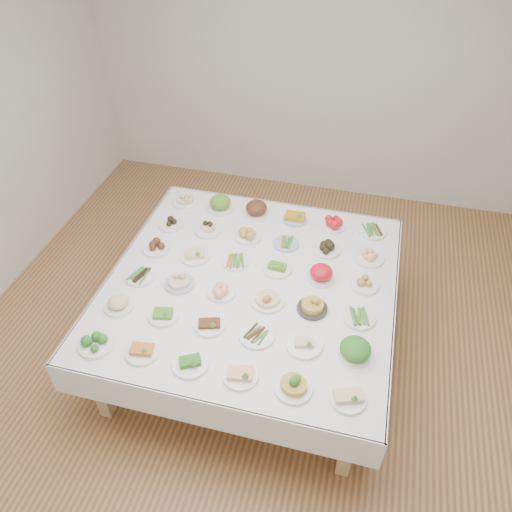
% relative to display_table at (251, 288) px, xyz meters
% --- Properties ---
extents(room_envelope, '(5.02, 5.02, 2.81)m').
position_rel_display_table_xyz_m(room_envelope, '(0.07, 0.05, 1.15)').
color(room_envelope, '#A77245').
rests_on(room_envelope, ground).
extents(display_table, '(2.13, 2.13, 0.75)m').
position_rel_display_table_xyz_m(display_table, '(0.00, 0.00, 0.00)').
color(display_table, white).
rests_on(display_table, ground).
extents(dish_0, '(0.23, 0.23, 0.10)m').
position_rel_display_table_xyz_m(dish_0, '(-0.82, -0.84, 0.11)').
color(dish_0, white).
rests_on(dish_0, display_table).
extents(dish_1, '(0.22, 0.22, 0.08)m').
position_rel_display_table_xyz_m(dish_1, '(-0.51, -0.82, 0.10)').
color(dish_1, white).
rests_on(dish_1, display_table).
extents(dish_2, '(0.23, 0.23, 0.10)m').
position_rel_display_table_xyz_m(dish_2, '(-0.17, -0.83, 0.11)').
color(dish_2, white).
rests_on(dish_2, display_table).
extents(dish_3, '(0.22, 0.22, 0.11)m').
position_rel_display_table_xyz_m(dish_3, '(0.16, -0.83, 0.11)').
color(dish_3, white).
rests_on(dish_3, display_table).
extents(dish_4, '(0.24, 0.23, 0.14)m').
position_rel_display_table_xyz_m(dish_4, '(0.49, -0.84, 0.13)').
color(dish_4, white).
rests_on(dish_4, display_table).
extents(dish_5, '(0.22, 0.22, 0.10)m').
position_rel_display_table_xyz_m(dish_5, '(0.82, -0.83, 0.11)').
color(dish_5, white).
rests_on(dish_5, display_table).
extents(dish_6, '(0.20, 0.20, 0.11)m').
position_rel_display_table_xyz_m(dish_6, '(-0.83, -0.49, 0.12)').
color(dish_6, white).
rests_on(dish_6, display_table).
extents(dish_7, '(0.21, 0.21, 0.08)m').
position_rel_display_table_xyz_m(dish_7, '(-0.50, -0.49, 0.10)').
color(dish_7, white).
rests_on(dish_7, display_table).
extents(dish_8, '(0.21, 0.21, 0.09)m').
position_rel_display_table_xyz_m(dish_8, '(-0.16, -0.50, 0.10)').
color(dish_8, white).
rests_on(dish_8, display_table).
extents(dish_9, '(0.23, 0.23, 0.05)m').
position_rel_display_table_xyz_m(dish_9, '(0.17, -0.50, 0.09)').
color(dish_9, white).
rests_on(dish_9, display_table).
extents(dish_10, '(0.24, 0.24, 0.10)m').
position_rel_display_table_xyz_m(dish_10, '(0.49, -0.50, 0.11)').
color(dish_10, white).
rests_on(dish_10, display_table).
extents(dish_11, '(0.22, 0.22, 0.13)m').
position_rel_display_table_xyz_m(dish_11, '(0.82, -0.49, 0.13)').
color(dish_11, white).
rests_on(dish_11, display_table).
extents(dish_12, '(0.22, 0.22, 0.05)m').
position_rel_display_table_xyz_m(dish_12, '(-0.82, -0.16, 0.09)').
color(dish_12, white).
rests_on(dish_12, display_table).
extents(dish_13, '(0.21, 0.21, 0.11)m').
position_rel_display_table_xyz_m(dish_13, '(-0.50, -0.17, 0.12)').
color(dish_13, '#4C66B2').
rests_on(dish_13, display_table).
extents(dish_14, '(0.20, 0.20, 0.10)m').
position_rel_display_table_xyz_m(dish_14, '(-0.17, -0.18, 0.11)').
color(dish_14, white).
rests_on(dish_14, display_table).
extents(dish_15, '(0.24, 0.24, 0.14)m').
position_rel_display_table_xyz_m(dish_15, '(0.17, -0.17, 0.13)').
color(dish_15, white).
rests_on(dish_15, display_table).
extents(dish_16, '(0.21, 0.21, 0.12)m').
position_rel_display_table_xyz_m(dish_16, '(0.49, -0.16, 0.12)').
color(dish_16, '#2C2A27').
rests_on(dish_16, display_table).
extents(dish_17, '(0.22, 0.22, 0.05)m').
position_rel_display_table_xyz_m(dish_17, '(0.82, -0.17, 0.09)').
color(dish_17, white).
rests_on(dish_17, display_table).
extents(dish_18, '(0.22, 0.22, 0.09)m').
position_rel_display_table_xyz_m(dish_18, '(-0.83, 0.17, 0.11)').
color(dish_18, white).
rests_on(dish_18, display_table).
extents(dish_19, '(0.23, 0.23, 0.10)m').
position_rel_display_table_xyz_m(dish_19, '(-0.50, 0.16, 0.11)').
color(dish_19, white).
rests_on(dish_19, display_table).
extents(dish_20, '(0.20, 0.20, 0.05)m').
position_rel_display_table_xyz_m(dish_20, '(-0.17, 0.17, 0.09)').
color(dish_20, white).
rests_on(dish_20, display_table).
extents(dish_21, '(0.22, 0.22, 0.09)m').
position_rel_display_table_xyz_m(dish_21, '(0.16, 0.17, 0.10)').
color(dish_21, white).
rests_on(dish_21, display_table).
extents(dish_22, '(0.21, 0.21, 0.12)m').
position_rel_display_table_xyz_m(dish_22, '(0.50, 0.16, 0.13)').
color(dish_22, white).
rests_on(dish_22, display_table).
extents(dish_23, '(0.20, 0.20, 0.09)m').
position_rel_display_table_xyz_m(dish_23, '(0.82, 0.16, 0.10)').
color(dish_23, white).
rests_on(dish_23, display_table).
extents(dish_24, '(0.21, 0.21, 0.09)m').
position_rel_display_table_xyz_m(dish_24, '(-0.83, 0.49, 0.11)').
color(dish_24, white).
rests_on(dish_24, display_table).
extents(dish_25, '(0.24, 0.24, 0.12)m').
position_rel_display_table_xyz_m(dish_25, '(-0.51, 0.51, 0.12)').
color(dish_25, white).
rests_on(dish_25, display_table).
extents(dish_26, '(0.21, 0.21, 0.10)m').
position_rel_display_table_xyz_m(dish_26, '(-0.16, 0.50, 0.11)').
color(dish_26, white).
rests_on(dish_26, display_table).
extents(dish_27, '(0.20, 0.20, 0.05)m').
position_rel_display_table_xyz_m(dish_27, '(0.17, 0.49, 0.09)').
color(dish_27, '#4C66B2').
rests_on(dish_27, display_table).
extents(dish_28, '(0.22, 0.22, 0.10)m').
position_rel_display_table_xyz_m(dish_28, '(0.49, 0.50, 0.11)').
color(dish_28, white).
rests_on(dish_28, display_table).
extents(dish_29, '(0.24, 0.24, 0.09)m').
position_rel_display_table_xyz_m(dish_29, '(0.83, 0.49, 0.11)').
color(dish_29, white).
rests_on(dish_29, display_table).
extents(dish_30, '(0.22, 0.22, 0.12)m').
position_rel_display_table_xyz_m(dish_30, '(-0.84, 0.84, 0.12)').
color(dish_30, white).
rests_on(dish_30, display_table).
extents(dish_31, '(0.23, 0.23, 0.15)m').
position_rel_display_table_xyz_m(dish_31, '(-0.50, 0.83, 0.14)').
color(dish_31, white).
rests_on(dish_31, display_table).
extents(dish_32, '(0.22, 0.22, 0.13)m').
position_rel_display_table_xyz_m(dish_32, '(-0.17, 0.83, 0.13)').
color(dish_32, white).
rests_on(dish_32, display_table).
extents(dish_33, '(0.20, 0.20, 0.10)m').
position_rel_display_table_xyz_m(dish_33, '(0.17, 0.83, 0.11)').
color(dish_33, '#4C66B2').
rests_on(dish_33, display_table).
extents(dish_34, '(0.22, 0.22, 0.10)m').
position_rel_display_table_xyz_m(dish_34, '(0.50, 0.82, 0.12)').
color(dish_34, white).
rests_on(dish_34, display_table).
extents(dish_35, '(0.23, 0.23, 0.05)m').
position_rel_display_table_xyz_m(dish_35, '(0.83, 0.83, 0.09)').
color(dish_35, white).
rests_on(dish_35, display_table).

